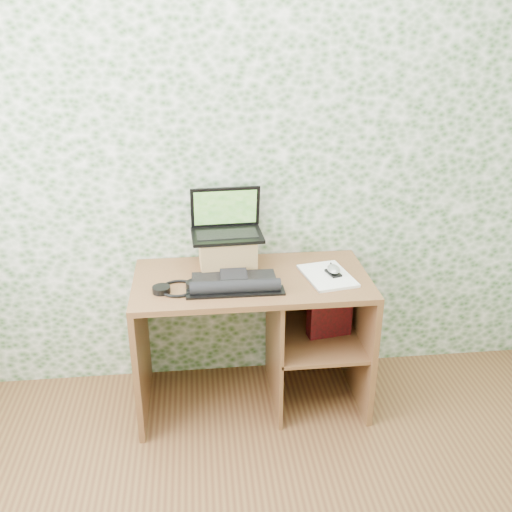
{
  "coord_description": "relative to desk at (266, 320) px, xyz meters",
  "views": [
    {
      "loc": [
        -0.26,
        -1.16,
        2.02
      ],
      "look_at": [
        0.02,
        1.39,
        0.89
      ],
      "focal_mm": 40.0,
      "sensor_mm": 36.0,
      "label": 1
    }
  ],
  "objects": [
    {
      "name": "wall_back",
      "position": [
        -0.08,
        0.28,
        0.82
      ],
      "size": [
        3.5,
        0.0,
        3.5
      ],
      "primitive_type": "plane",
      "rotation": [
        1.57,
        0.0,
        0.0
      ],
      "color": "white",
      "rests_on": "ground"
    },
    {
      "name": "desk",
      "position": [
        0.0,
        0.0,
        0.0
      ],
      "size": [
        1.2,
        0.6,
        0.75
      ],
      "color": "brown",
      "rests_on": "floor"
    },
    {
      "name": "riser",
      "position": [
        -0.19,
        0.12,
        0.35
      ],
      "size": [
        0.3,
        0.25,
        0.17
      ],
      "primitive_type": "cube",
      "rotation": [
        0.0,
        0.0,
        0.05
      ],
      "color": "olive",
      "rests_on": "desk"
    },
    {
      "name": "laptop",
      "position": [
        -0.19,
        0.15,
        0.5
      ],
      "size": [
        0.37,
        0.27,
        0.24
      ],
      "rotation": [
        0.0,
        0.0,
        0.05
      ],
      "color": "black",
      "rests_on": "riser"
    },
    {
      "name": "keyboard",
      "position": [
        -0.17,
        -0.13,
        0.29
      ],
      "size": [
        0.47,
        0.24,
        0.07
      ],
      "rotation": [
        0.0,
        0.0,
        -0.01
      ],
      "color": "black",
      "rests_on": "desk"
    },
    {
      "name": "headphones",
      "position": [
        -0.45,
        -0.12,
        0.28
      ],
      "size": [
        0.25,
        0.21,
        0.03
      ],
      "rotation": [
        0.0,
        0.0,
        0.21
      ],
      "color": "black",
      "rests_on": "desk"
    },
    {
      "name": "notepad",
      "position": [
        0.31,
        -0.06,
        0.28
      ],
      "size": [
        0.27,
        0.35,
        0.01
      ],
      "primitive_type": "cube",
      "rotation": [
        0.0,
        0.0,
        0.18
      ],
      "color": "white",
      "rests_on": "desk"
    },
    {
      "name": "mouse",
      "position": [
        0.34,
        -0.06,
        0.3
      ],
      "size": [
        0.09,
        0.11,
        0.03
      ],
      "primitive_type": "ellipsoid",
      "rotation": [
        0.0,
        0.0,
        0.27
      ],
      "color": "#B5B5B7",
      "rests_on": "notepad"
    },
    {
      "name": "pen",
      "position": [
        0.34,
        -0.01,
        0.29
      ],
      "size": [
        0.03,
        0.15,
        0.01
      ],
      "primitive_type": "cylinder",
      "rotation": [
        1.57,
        0.0,
        -0.15
      ],
      "color": "black",
      "rests_on": "notepad"
    },
    {
      "name": "red_box",
      "position": [
        0.34,
        -0.03,
        0.05
      ],
      "size": [
        0.24,
        0.11,
        0.28
      ],
      "primitive_type": "cube",
      "rotation": [
        0.0,
        0.0,
        0.16
      ],
      "color": "maroon",
      "rests_on": "desk"
    }
  ]
}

